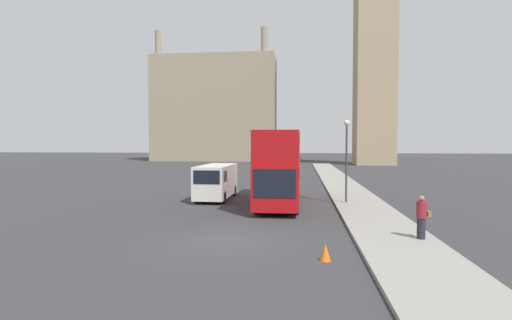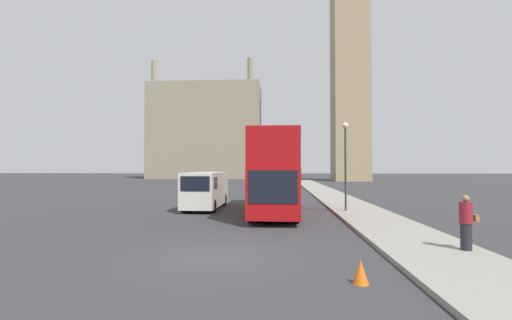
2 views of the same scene
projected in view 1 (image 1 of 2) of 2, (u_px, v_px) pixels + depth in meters
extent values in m
plane|color=#333335|center=(226.00, 241.00, 15.64)|extent=(300.00, 300.00, 0.00)
cube|color=gray|center=(400.00, 244.00, 14.89)|extent=(3.20, 120.00, 0.15)
cube|color=tan|center=(375.00, 50.00, 72.35)|extent=(6.90, 6.90, 41.72)
cube|color=gray|center=(215.00, 109.00, 90.55)|extent=(27.22, 11.00, 23.24)
cylinder|color=gray|center=(158.00, 43.00, 86.63)|extent=(1.32, 1.32, 5.11)
cylinder|color=gray|center=(264.00, 40.00, 84.02)|extent=(1.32, 1.32, 5.11)
cube|color=#A80F11|center=(280.00, 180.00, 25.29)|extent=(2.45, 10.35, 2.44)
cube|color=#A80F11|center=(280.00, 147.00, 25.20)|extent=(2.45, 10.14, 1.80)
cube|color=black|center=(280.00, 168.00, 25.26)|extent=(2.49, 9.93, 0.55)
cube|color=black|center=(280.00, 138.00, 25.18)|extent=(2.49, 9.73, 0.55)
cube|color=black|center=(274.00, 184.00, 20.13)|extent=(2.16, 0.03, 1.46)
cylinder|color=black|center=(260.00, 204.00, 21.83)|extent=(0.69, 1.08, 1.08)
cylinder|color=black|center=(293.00, 204.00, 21.63)|extent=(0.69, 1.08, 1.08)
cylinder|color=black|center=(270.00, 189.00, 29.02)|extent=(0.69, 1.08, 1.08)
cylinder|color=black|center=(295.00, 189.00, 28.82)|extent=(0.69, 1.08, 1.08)
cube|color=silver|center=(217.00, 180.00, 27.59)|extent=(1.97, 5.85, 2.13)
cube|color=black|center=(206.00, 177.00, 24.65)|extent=(1.68, 0.02, 0.85)
cube|color=black|center=(210.00, 176.00, 25.68)|extent=(2.00, 1.05, 0.68)
cylinder|color=black|center=(199.00, 197.00, 25.73)|extent=(0.49, 0.79, 0.79)
cylinder|color=black|center=(221.00, 197.00, 25.57)|extent=(0.49, 0.79, 0.79)
cylinder|color=black|center=(212.00, 190.00, 29.68)|extent=(0.49, 0.79, 0.79)
cylinder|color=black|center=(232.00, 190.00, 29.52)|extent=(0.49, 0.79, 0.79)
cylinder|color=#23232D|center=(421.00, 228.00, 15.40)|extent=(0.32, 0.32, 0.81)
cylinder|color=maroon|center=(421.00, 210.00, 15.37)|extent=(0.37, 0.37, 0.64)
sphere|color=#9E704C|center=(422.00, 198.00, 15.35)|extent=(0.22, 0.22, 0.22)
cube|color=olive|center=(429.00, 214.00, 15.34)|extent=(0.12, 0.24, 0.20)
cylinder|color=#38383D|center=(346.00, 164.00, 24.94)|extent=(0.12, 0.12, 4.80)
sphere|color=beige|center=(347.00, 123.00, 24.83)|extent=(0.36, 0.36, 0.36)
cone|color=orange|center=(325.00, 252.00, 13.00)|extent=(0.36, 0.36, 0.55)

